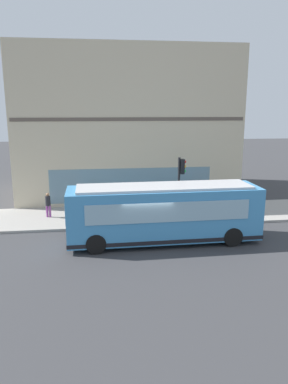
{
  "coord_description": "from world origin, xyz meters",
  "views": [
    {
      "loc": [
        -17.88,
        2.37,
        7.06
      ],
      "look_at": [
        2.64,
        -0.29,
        2.19
      ],
      "focal_mm": 34.17,
      "sensor_mm": 36.0,
      "label": 1
    }
  ],
  "objects_px": {
    "fire_hydrant": "(147,209)",
    "pedestrian_near_building_entrance": "(225,194)",
    "pedestrian_near_hydrant": "(48,203)",
    "newspaper_vending_box": "(192,203)",
    "city_bus_nearside": "(164,214)",
    "traffic_light_near_corner": "(181,177)"
  },
  "relations": [
    {
      "from": "fire_hydrant",
      "to": "pedestrian_near_building_entrance",
      "type": "xyz_separation_m",
      "value": [
        0.72,
        -5.53,
        0.66
      ]
    },
    {
      "from": "pedestrian_near_hydrant",
      "to": "newspaper_vending_box",
      "type": "relative_size",
      "value": 1.75
    },
    {
      "from": "city_bus_nearside",
      "to": "traffic_light_near_corner",
      "type": "relative_size",
      "value": 2.56
    },
    {
      "from": "pedestrian_near_building_entrance",
      "to": "newspaper_vending_box",
      "type": "bearing_deg",
      "value": 88.07
    },
    {
      "from": "city_bus_nearside",
      "to": "fire_hydrant",
      "type": "bearing_deg",
      "value": 3.4
    },
    {
      "from": "city_bus_nearside",
      "to": "pedestrian_near_building_entrance",
      "type": "relative_size",
      "value": 5.72
    },
    {
      "from": "pedestrian_near_hydrant",
      "to": "pedestrian_near_building_entrance",
      "type": "xyz_separation_m",
      "value": [
        0.51,
        -11.81,
        0.12
      ]
    },
    {
      "from": "city_bus_nearside",
      "to": "pedestrian_near_hydrant",
      "type": "distance_m",
      "value": 8.16
    },
    {
      "from": "traffic_light_near_corner",
      "to": "pedestrian_near_hydrant",
      "type": "distance_m",
      "value": 8.56
    },
    {
      "from": "pedestrian_near_building_entrance",
      "to": "newspaper_vending_box",
      "type": "height_order",
      "value": "pedestrian_near_building_entrance"
    },
    {
      "from": "traffic_light_near_corner",
      "to": "pedestrian_near_building_entrance",
      "type": "bearing_deg",
      "value": -57.47
    },
    {
      "from": "pedestrian_near_building_entrance",
      "to": "pedestrian_near_hydrant",
      "type": "bearing_deg",
      "value": 92.49
    },
    {
      "from": "pedestrian_near_hydrant",
      "to": "newspaper_vending_box",
      "type": "distance_m",
      "value": 9.59
    },
    {
      "from": "pedestrian_near_hydrant",
      "to": "pedestrian_near_building_entrance",
      "type": "relative_size",
      "value": 0.89
    },
    {
      "from": "pedestrian_near_hydrant",
      "to": "fire_hydrant",
      "type": "bearing_deg",
      "value": -91.9
    },
    {
      "from": "newspaper_vending_box",
      "to": "city_bus_nearside",
      "type": "bearing_deg",
      "value": 151.07
    },
    {
      "from": "pedestrian_near_building_entrance",
      "to": "city_bus_nearside",
      "type": "bearing_deg",
      "value": 135.5
    },
    {
      "from": "city_bus_nearside",
      "to": "newspaper_vending_box",
      "type": "xyz_separation_m",
      "value": [
        5.42,
        -3.0,
        -0.95
      ]
    },
    {
      "from": "city_bus_nearside",
      "to": "pedestrian_near_hydrant",
      "type": "xyz_separation_m",
      "value": [
        4.83,
        6.56,
        -0.51
      ]
    },
    {
      "from": "fire_hydrant",
      "to": "pedestrian_near_building_entrance",
      "type": "relative_size",
      "value": 0.42
    },
    {
      "from": "pedestrian_near_hydrant",
      "to": "pedestrian_near_building_entrance",
      "type": "bearing_deg",
      "value": -87.51
    },
    {
      "from": "city_bus_nearside",
      "to": "newspaper_vending_box",
      "type": "relative_size",
      "value": 11.2
    }
  ]
}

